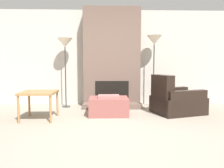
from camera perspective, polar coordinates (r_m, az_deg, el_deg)
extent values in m
plane|color=gray|center=(3.54, 1.18, -13.40)|extent=(24.00, 24.00, 0.00)
cube|color=#BCB7AD|center=(6.15, -0.13, 6.85)|extent=(6.92, 0.06, 2.60)
cube|color=brown|center=(5.90, -0.07, 6.92)|extent=(1.49, 0.44, 2.60)
cube|color=brown|center=(5.60, 0.05, -5.71)|extent=(1.49, 0.35, 0.13)
cube|color=black|center=(5.71, 0.00, -2.00)|extent=(0.87, 0.02, 0.56)
cube|color=#8C4C47|center=(4.86, -0.87, -5.83)|extent=(0.85, 0.63, 0.39)
cube|color=#A56660|center=(4.82, -0.87, -3.26)|extent=(0.47, 0.35, 0.05)
cube|color=black|center=(5.26, 16.79, -5.25)|extent=(1.23, 1.09, 0.38)
cube|color=black|center=(4.99, 12.95, -2.78)|extent=(0.39, 0.69, 0.89)
cube|color=black|center=(4.98, 19.03, -4.83)|extent=(0.94, 0.43, 0.56)
cube|color=black|center=(5.51, 14.82, -3.77)|extent=(0.94, 0.43, 0.56)
cube|color=#9E7042|center=(4.66, -18.58, -2.10)|extent=(0.69, 0.67, 0.04)
cylinder|color=#9E7042|center=(4.53, -23.26, -6.15)|extent=(0.04, 0.04, 0.54)
cylinder|color=#9E7042|center=(4.35, -15.75, -6.39)|extent=(0.04, 0.04, 0.54)
cylinder|color=#9E7042|center=(5.08, -20.80, -4.87)|extent=(0.04, 0.04, 0.54)
cylinder|color=#9E7042|center=(4.91, -14.07, -5.01)|extent=(0.04, 0.04, 0.54)
cylinder|color=#333333|center=(5.92, -11.89, -5.77)|extent=(0.22, 0.22, 0.02)
cylinder|color=#333333|center=(5.82, -12.04, 1.82)|extent=(0.03, 0.03, 1.55)
cone|color=silver|center=(5.84, -12.21, 10.53)|extent=(0.39, 0.39, 0.23)
cylinder|color=#333333|center=(5.96, 10.69, -5.66)|extent=(0.22, 0.22, 0.02)
cylinder|color=#333333|center=(5.87, 10.83, 2.24)|extent=(0.03, 0.03, 1.62)
cone|color=silver|center=(5.89, 10.99, 11.26)|extent=(0.39, 0.39, 0.23)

